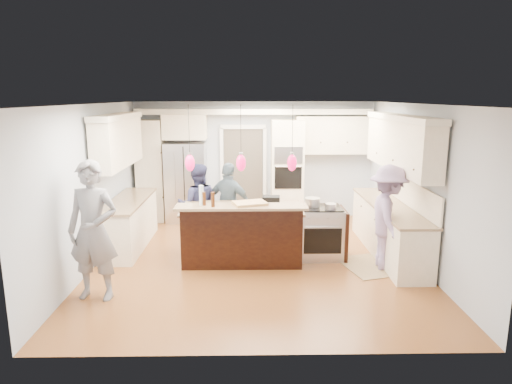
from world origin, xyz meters
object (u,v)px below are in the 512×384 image
at_px(kitchen_island, 242,232).
at_px(person_bar_end, 93,231).
at_px(island_range, 322,232).
at_px(refrigerator, 186,182).
at_px(person_far_left, 198,205).

height_order(kitchen_island, person_bar_end, person_bar_end).
relative_size(kitchen_island, person_bar_end, 1.06).
height_order(island_range, person_bar_end, person_bar_end).
bearing_deg(refrigerator, person_bar_end, -100.35).
xyz_separation_m(refrigerator, person_far_left, (0.45, -1.79, -0.11)).
bearing_deg(island_range, person_bar_end, -154.99).
bearing_deg(refrigerator, person_far_left, -75.89).
distance_m(refrigerator, island_range, 3.71).
height_order(kitchen_island, person_far_left, person_far_left).
relative_size(kitchen_island, person_far_left, 1.32).
distance_m(refrigerator, kitchen_island, 2.91).
distance_m(island_range, person_bar_end, 3.86).
distance_m(refrigerator, person_bar_end, 4.18).
relative_size(refrigerator, kitchen_island, 0.86).
bearing_deg(person_far_left, island_range, 157.60).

